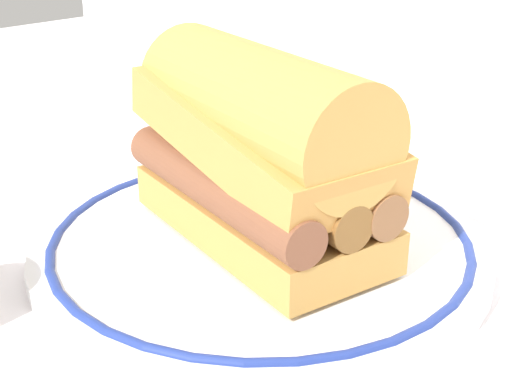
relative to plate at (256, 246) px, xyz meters
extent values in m
plane|color=white|center=(-0.03, 0.00, -0.01)|extent=(1.50, 1.50, 0.00)
cylinder|color=white|center=(0.00, 0.00, 0.00)|extent=(0.29, 0.29, 0.01)
torus|color=navy|center=(0.00, 0.00, 0.00)|extent=(0.26, 0.26, 0.01)
cube|color=#CC9549|center=(0.00, 0.00, 0.02)|extent=(0.18, 0.10, 0.03)
cylinder|color=brown|center=(0.00, -0.03, 0.05)|extent=(0.18, 0.05, 0.03)
cylinder|color=brown|center=(0.00, 0.00, 0.05)|extent=(0.18, 0.05, 0.03)
cylinder|color=#8E5E3A|center=(0.00, 0.03, 0.05)|extent=(0.18, 0.05, 0.03)
cube|color=#D09448|center=(0.00, 0.00, 0.07)|extent=(0.19, 0.10, 0.05)
cylinder|color=tan|center=(0.00, 0.00, 0.09)|extent=(0.18, 0.09, 0.07)
camera|label=1|loc=(0.31, -0.28, 0.22)|focal=52.89mm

